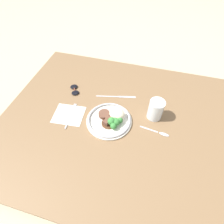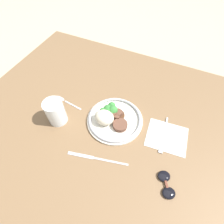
% 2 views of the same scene
% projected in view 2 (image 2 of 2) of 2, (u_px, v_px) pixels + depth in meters
% --- Properties ---
extents(ground_plane, '(8.00, 8.00, 0.00)m').
position_uv_depth(ground_plane, '(106.00, 127.00, 0.79)').
color(ground_plane, tan).
extents(dining_table, '(1.21, 1.00, 0.05)m').
position_uv_depth(dining_table, '(106.00, 124.00, 0.77)').
color(dining_table, brown).
rests_on(dining_table, ground).
extents(napkin, '(0.17, 0.15, 0.00)m').
position_uv_depth(napkin, '(167.00, 137.00, 0.70)').
color(napkin, silver).
rests_on(napkin, dining_table).
extents(plate, '(0.24, 0.24, 0.07)m').
position_uv_depth(plate, '(113.00, 118.00, 0.73)').
color(plate, silver).
rests_on(plate, dining_table).
extents(juice_glass, '(0.08, 0.08, 0.11)m').
position_uv_depth(juice_glass, '(56.00, 113.00, 0.71)').
color(juice_glass, orange).
rests_on(juice_glass, dining_table).
extents(fork, '(0.03, 0.17, 0.00)m').
position_uv_depth(fork, '(163.00, 138.00, 0.69)').
color(fork, '#B7B7BC').
rests_on(fork, napkin).
extents(knife, '(0.23, 0.06, 0.00)m').
position_uv_depth(knife, '(95.00, 158.00, 0.65)').
color(knife, '#B7B7BC').
rests_on(knife, dining_table).
extents(spoon, '(0.15, 0.03, 0.01)m').
position_uv_depth(spoon, '(63.00, 100.00, 0.81)').
color(spoon, '#B7B7BC').
rests_on(spoon, dining_table).
extents(sunglasses, '(0.09, 0.10, 0.01)m').
position_uv_depth(sunglasses, '(166.00, 184.00, 0.59)').
color(sunglasses, black).
rests_on(sunglasses, dining_table).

